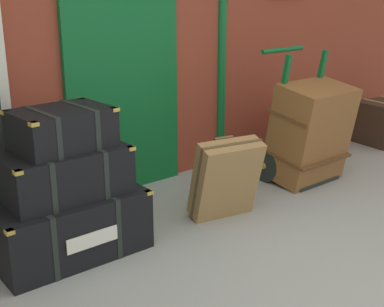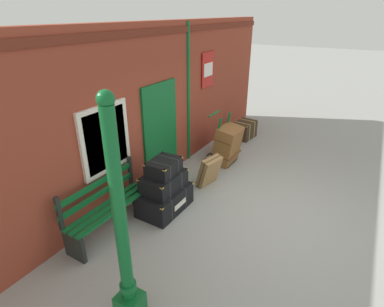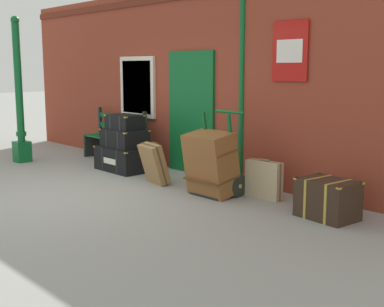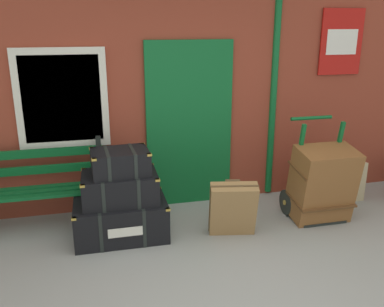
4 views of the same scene
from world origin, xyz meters
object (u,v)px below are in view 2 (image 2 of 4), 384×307
steamer_trunk_base (165,200)px  corner_trunk (244,130)px  platform_bench (107,207)px  steamer_trunk_top (164,167)px  steamer_trunk_middle (164,182)px  suitcase_slate (222,141)px  lamp_post (124,252)px  porters_trolley (221,151)px  suitcase_umber (209,171)px  large_brown_trunk (227,145)px

steamer_trunk_base → corner_trunk: (4.12, 0.08, 0.03)m
platform_bench → steamer_trunk_base: bearing=-26.6°
steamer_trunk_top → platform_bench: bearing=154.5°
platform_bench → steamer_trunk_middle: (0.95, -0.46, 0.14)m
platform_bench → suitcase_slate: size_ratio=2.80×
lamp_post → suitcase_slate: 5.23m
lamp_post → steamer_trunk_top: lamp_post is taller
steamer_trunk_middle → suitcase_slate: (2.96, 0.26, -0.31)m
lamp_post → steamer_trunk_base: lamp_post is taller
steamer_trunk_base → porters_trolley: bearing=0.1°
steamer_trunk_base → suitcase_umber: suitcase_umber is taller
steamer_trunk_middle → corner_trunk: steamer_trunk_middle is taller
lamp_post → suitcase_umber: size_ratio=4.19×
steamer_trunk_middle → lamp_post: bearing=-154.8°
steamer_trunk_top → suitcase_slate: size_ratio=1.10×
corner_trunk → steamer_trunk_middle: bearing=-179.0°
lamp_post → steamer_trunk_middle: bearing=25.2°
suitcase_slate → suitcase_umber: suitcase_umber is taller
steamer_trunk_base → large_brown_trunk: size_ratio=1.08×
suitcase_umber → suitcase_slate: bearing=17.5°
steamer_trunk_middle → suitcase_umber: bearing=-14.0°
suitcase_slate → suitcase_umber: size_ratio=0.86×
steamer_trunk_base → large_brown_trunk: large_brown_trunk is taller
platform_bench → corner_trunk: bearing=-4.4°
porters_trolley → large_brown_trunk: porters_trolley is taller
platform_bench → porters_trolley: bearing=-8.1°
lamp_post → steamer_trunk_base: size_ratio=2.73×
porters_trolley → steamer_trunk_base: bearing=-179.9°
suitcase_slate → platform_bench: bearing=177.0°
porters_trolley → suitcase_umber: bearing=-165.8°
suitcase_slate → steamer_trunk_top: bearing=-175.0°
porters_trolley → large_brown_trunk: size_ratio=1.28×
steamer_trunk_middle → porters_trolley: porters_trolley is taller
porters_trolley → platform_bench: bearing=171.9°
porters_trolley → large_brown_trunk: bearing=-90.0°
steamer_trunk_middle → large_brown_trunk: 2.36m
platform_bench → large_brown_trunk: (3.30, -0.64, 0.02)m
steamer_trunk_middle → steamer_trunk_top: size_ratio=1.30×
steamer_trunk_middle → suitcase_umber: 1.26m
suitcase_umber → corner_trunk: size_ratio=0.90×
steamer_trunk_middle → porters_trolley: (2.35, -0.01, -0.31)m
steamer_trunk_top → porters_trolley: (2.33, -0.01, -0.60)m
steamer_trunk_top → corner_trunk: size_ratio=0.86×
large_brown_trunk → suitcase_umber: large_brown_trunk is taller
steamer_trunk_middle → suitcase_umber: size_ratio=1.24×
steamer_trunk_middle → corner_trunk: size_ratio=1.12×
steamer_trunk_base → suitcase_slate: 2.98m
steamer_trunk_top → large_brown_trunk: size_ratio=0.67×
suitcase_umber → platform_bench: bearing=160.5°
steamer_trunk_base → porters_trolley: 2.36m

